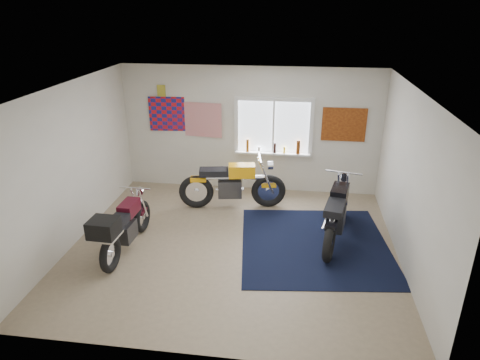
# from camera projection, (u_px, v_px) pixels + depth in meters

# --- Properties ---
(ground) EXTENTS (5.50, 5.50, 0.00)m
(ground) POSITION_uv_depth(u_px,v_px,m) (233.00, 246.00, 7.38)
(ground) COLOR #9E896B
(ground) RESTS_ON ground
(room_shell) EXTENTS (5.50, 5.50, 5.50)m
(room_shell) POSITION_uv_depth(u_px,v_px,m) (233.00, 156.00, 6.75)
(room_shell) COLOR white
(room_shell) RESTS_ON ground
(navy_rug) EXTENTS (2.78, 2.87, 0.01)m
(navy_rug) POSITION_uv_depth(u_px,v_px,m) (315.00, 244.00, 7.41)
(navy_rug) COLOR black
(navy_rug) RESTS_ON ground
(window_assembly) EXTENTS (1.66, 0.17, 1.26)m
(window_assembly) POSITION_uv_depth(u_px,v_px,m) (273.00, 131.00, 9.05)
(window_assembly) COLOR white
(window_assembly) RESTS_ON room_shell
(oil_bottles) EXTENTS (1.16, 0.09, 0.30)m
(oil_bottles) POSITION_uv_depth(u_px,v_px,m) (278.00, 147.00, 9.10)
(oil_bottles) COLOR #944F15
(oil_bottles) RESTS_ON window_assembly
(flag_display) EXTENTS (1.60, 0.10, 1.17)m
(flag_display) POSITION_uv_depth(u_px,v_px,m) (161.00, 91.00, 9.05)
(flag_display) COLOR red
(flag_display) RESTS_ON room_shell
(triumph_poster) EXTENTS (0.90, 0.03, 0.70)m
(triumph_poster) POSITION_uv_depth(u_px,v_px,m) (344.00, 125.00, 8.81)
(triumph_poster) COLOR #A54C14
(triumph_poster) RESTS_ON room_shell
(yellow_triumph) EXTENTS (2.16, 0.66, 1.09)m
(yellow_triumph) POSITION_uv_depth(u_px,v_px,m) (232.00, 185.00, 8.60)
(yellow_triumph) COLOR black
(yellow_triumph) RESTS_ON ground
(black_chrome_bike) EXTENTS (0.73, 2.10, 1.09)m
(black_chrome_bike) POSITION_uv_depth(u_px,v_px,m) (336.00, 215.00, 7.43)
(black_chrome_bike) COLOR black
(black_chrome_bike) RESTS_ON navy_rug
(maroon_tourer) EXTENTS (0.56, 1.86, 0.95)m
(maroon_tourer) POSITION_uv_depth(u_px,v_px,m) (122.00, 228.00, 6.97)
(maroon_tourer) COLOR black
(maroon_tourer) RESTS_ON ground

